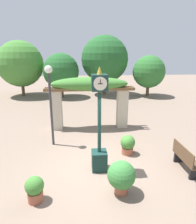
# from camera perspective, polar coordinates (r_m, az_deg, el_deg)

# --- Properties ---
(ground_plane) EXTENTS (60.00, 60.00, 0.00)m
(ground_plane) POSITION_cam_1_polar(r_m,az_deg,el_deg) (7.28, -0.61, -15.74)
(ground_plane) COLOR #7F6B5B
(pedestal_clock) EXTENTS (0.51, 0.54, 3.50)m
(pedestal_clock) POSITION_cam_1_polar(r_m,az_deg,el_deg) (6.55, 0.39, -4.71)
(pedestal_clock) COLOR #14332D
(pedestal_clock) RESTS_ON ground
(pergola) EXTENTS (4.60, 1.14, 2.72)m
(pergola) POSITION_cam_1_polar(r_m,az_deg,el_deg) (10.34, -2.39, 6.05)
(pergola) COLOR #BCB299
(pergola) RESTS_ON ground
(potted_plant_near_left) EXTENTS (0.80, 0.80, 0.99)m
(potted_plant_near_left) POSITION_cam_1_polar(r_m,az_deg,el_deg) (5.94, 6.69, -17.67)
(potted_plant_near_left) COLOR #9E563D
(potted_plant_near_left) RESTS_ON ground
(potted_plant_near_right) EXTENTS (0.51, 0.51, 0.74)m
(potted_plant_near_right) POSITION_cam_1_polar(r_m,az_deg,el_deg) (5.98, -17.64, -20.13)
(potted_plant_near_right) COLOR #9E563D
(potted_plant_near_right) RESTS_ON ground
(potted_plant_far_left) EXTENTS (0.58, 0.58, 0.79)m
(potted_plant_far_left) POSITION_cam_1_polar(r_m,az_deg,el_deg) (8.09, 8.47, -9.07)
(potted_plant_far_left) COLOR #9E563D
(potted_plant_far_left) RESTS_ON ground
(park_bench) EXTENTS (0.42, 1.34, 0.89)m
(park_bench) POSITION_cam_1_polar(r_m,az_deg,el_deg) (7.58, 23.77, -12.13)
(park_bench) COLOR brown
(park_bench) RESTS_ON ground
(lamp_post) EXTENTS (0.32, 0.32, 3.42)m
(lamp_post) POSITION_cam_1_polar(r_m,az_deg,el_deg) (8.42, -13.60, 5.98)
(lamp_post) COLOR #333338
(lamp_post) RESTS_ON ground
(tree_line) EXTENTS (15.12, 4.76, 5.49)m
(tree_line) POSITION_cam_1_polar(r_m,az_deg,el_deg) (18.83, -6.39, 13.44)
(tree_line) COLOR brown
(tree_line) RESTS_ON ground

